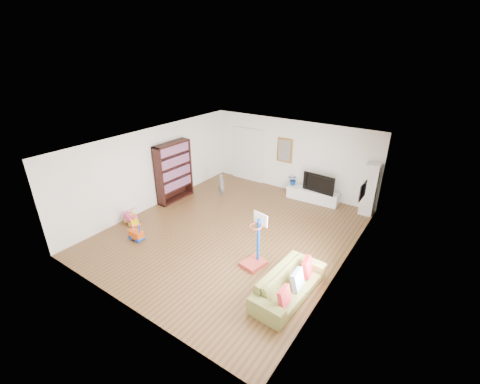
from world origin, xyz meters
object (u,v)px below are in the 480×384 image
Objects in this scene: media_console at (313,195)px; bookshelf at (174,172)px; sofa at (289,284)px; basketball_hoop at (254,242)px.

bookshelf reaches higher than media_console.
media_console is 0.88× the size of sofa.
bookshelf is 6.06m from sofa.
bookshelf is 1.47× the size of basketball_hoop.
bookshelf is at bearing -150.37° from media_console.
sofa reaches higher than media_console.
media_console is 0.87× the size of bookshelf.
basketball_hoop is (0.25, -4.35, 0.50)m from media_console.
basketball_hoop is (-1.22, 0.45, 0.41)m from sofa.
bookshelf is at bearing 72.78° from sofa.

